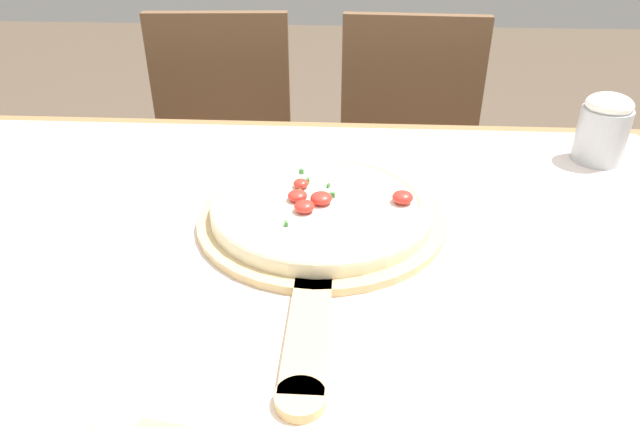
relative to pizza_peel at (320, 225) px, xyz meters
The scene contains 7 objects.
dining_table 0.13m from the pizza_peel, 136.33° to the right, with size 1.37×0.95×0.74m.
towel_cloth 0.07m from the pizza_peel, 136.33° to the right, with size 1.29×0.87×0.00m.
pizza_peel is the anchor object (origin of this frame).
pizza 0.03m from the pizza_peel, 89.40° to the left, with size 0.32×0.32×0.04m.
chair_left 0.85m from the pizza_peel, 113.15° to the left, with size 0.43×0.43×0.88m.
chair_right 0.81m from the pizza_peel, 75.45° to the left, with size 0.42×0.42×0.88m.
flour_cup 0.54m from the pizza_peel, 28.91° to the left, with size 0.08×0.08×0.12m.
Camera 1 is at (0.09, -0.64, 1.17)m, focal length 32.00 mm.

